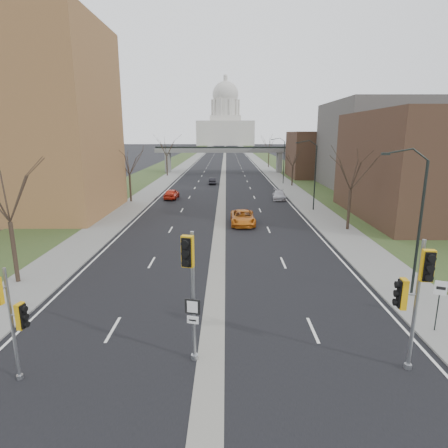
{
  "coord_description": "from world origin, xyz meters",
  "views": [
    {
      "loc": [
        0.66,
        -14.9,
        9.55
      ],
      "look_at": [
        0.52,
        8.89,
        3.8
      ],
      "focal_mm": 30.0,
      "sensor_mm": 36.0,
      "label": 1
    }
  ],
  "objects_px": {
    "car_right_near": "(243,218)",
    "car_right_mid": "(279,195)",
    "signal_pole_median": "(190,275)",
    "speed_limit_sign": "(439,297)",
    "car_left_near": "(172,194)",
    "signal_pole_right": "(415,289)",
    "signal_pole_left": "(10,311)",
    "car_left_far": "(212,181)"
  },
  "relations": [
    {
      "from": "signal_pole_right",
      "to": "car_right_near",
      "type": "relative_size",
      "value": 1.02
    },
    {
      "from": "signal_pole_median",
      "to": "signal_pole_right",
      "type": "distance_m",
      "value": 8.83
    },
    {
      "from": "signal_pole_median",
      "to": "car_right_near",
      "type": "distance_m",
      "value": 25.61
    },
    {
      "from": "car_left_near",
      "to": "car_right_mid",
      "type": "xyz_separation_m",
      "value": [
        16.09,
        -0.47,
        -0.11
      ]
    },
    {
      "from": "speed_limit_sign",
      "to": "car_left_far",
      "type": "bearing_deg",
      "value": 125.27
    },
    {
      "from": "speed_limit_sign",
      "to": "car_right_near",
      "type": "distance_m",
      "value": 24.12
    },
    {
      "from": "speed_limit_sign",
      "to": "signal_pole_right",
      "type": "bearing_deg",
      "value": -110.71
    },
    {
      "from": "signal_pole_right",
      "to": "car_right_mid",
      "type": "height_order",
      "value": "signal_pole_right"
    },
    {
      "from": "signal_pole_right",
      "to": "car_right_near",
      "type": "height_order",
      "value": "signal_pole_right"
    },
    {
      "from": "car_left_near",
      "to": "car_right_near",
      "type": "bearing_deg",
      "value": 124.28
    },
    {
      "from": "signal_pole_left",
      "to": "signal_pole_right",
      "type": "relative_size",
      "value": 0.84
    },
    {
      "from": "car_left_far",
      "to": "car_right_near",
      "type": "distance_m",
      "value": 33.71
    },
    {
      "from": "car_left_near",
      "to": "signal_pole_median",
      "type": "bearing_deg",
      "value": 102.01
    },
    {
      "from": "car_left_near",
      "to": "car_right_near",
      "type": "relative_size",
      "value": 0.82
    },
    {
      "from": "car_right_near",
      "to": "signal_pole_median",
      "type": "bearing_deg",
      "value": -97.87
    },
    {
      "from": "signal_pole_median",
      "to": "car_right_near",
      "type": "bearing_deg",
      "value": 96.94
    },
    {
      "from": "car_left_near",
      "to": "car_right_mid",
      "type": "relative_size",
      "value": 1.0
    },
    {
      "from": "signal_pole_right",
      "to": "car_right_mid",
      "type": "xyz_separation_m",
      "value": [
        0.52,
        41.53,
        -3.01
      ]
    },
    {
      "from": "car_right_mid",
      "to": "car_left_far",
      "type": "bearing_deg",
      "value": 126.73
    },
    {
      "from": "car_left_near",
      "to": "car_right_near",
      "type": "height_order",
      "value": "car_left_near"
    },
    {
      "from": "car_left_far",
      "to": "speed_limit_sign",
      "type": "bearing_deg",
      "value": 102.39
    },
    {
      "from": "signal_pole_median",
      "to": "signal_pole_right",
      "type": "bearing_deg",
      "value": 10.99
    },
    {
      "from": "signal_pole_left",
      "to": "speed_limit_sign",
      "type": "xyz_separation_m",
      "value": [
        18.43,
        3.93,
        -1.18
      ]
    },
    {
      "from": "car_left_far",
      "to": "car_right_mid",
      "type": "relative_size",
      "value": 0.82
    },
    {
      "from": "car_right_near",
      "to": "car_right_mid",
      "type": "distance_m",
      "value": 16.96
    },
    {
      "from": "signal_pole_left",
      "to": "car_right_mid",
      "type": "xyz_separation_m",
      "value": [
        16.01,
        42.31,
        -2.42
      ]
    },
    {
      "from": "signal_pole_median",
      "to": "signal_pole_left",
      "type": "bearing_deg",
      "value": -154.83
    },
    {
      "from": "signal_pole_median",
      "to": "speed_limit_sign",
      "type": "relative_size",
      "value": 2.22
    },
    {
      "from": "car_left_far",
      "to": "car_right_mid",
      "type": "xyz_separation_m",
      "value": [
        10.55,
        -17.58,
        0.04
      ]
    },
    {
      "from": "signal_pole_left",
      "to": "signal_pole_right",
      "type": "distance_m",
      "value": 15.52
    },
    {
      "from": "signal_pole_median",
      "to": "speed_limit_sign",
      "type": "bearing_deg",
      "value": 26.98
    },
    {
      "from": "speed_limit_sign",
      "to": "car_right_near",
      "type": "height_order",
      "value": "speed_limit_sign"
    },
    {
      "from": "speed_limit_sign",
      "to": "car_right_near",
      "type": "relative_size",
      "value": 0.47
    },
    {
      "from": "signal_pole_left",
      "to": "signal_pole_median",
      "type": "xyz_separation_m",
      "value": [
        6.68,
        1.29,
        0.93
      ]
    },
    {
      "from": "car_left_far",
      "to": "signal_pole_right",
      "type": "bearing_deg",
      "value": 98.97
    },
    {
      "from": "speed_limit_sign",
      "to": "signal_pole_left",
      "type": "bearing_deg",
      "value": -145.72
    },
    {
      "from": "car_left_near",
      "to": "car_left_far",
      "type": "relative_size",
      "value": 1.21
    },
    {
      "from": "signal_pole_median",
      "to": "car_left_far",
      "type": "height_order",
      "value": "signal_pole_median"
    },
    {
      "from": "speed_limit_sign",
      "to": "signal_pole_median",
      "type": "bearing_deg",
      "value": -145.07
    },
    {
      "from": "car_left_near",
      "to": "car_left_far",
      "type": "distance_m",
      "value": 17.98
    },
    {
      "from": "car_right_mid",
      "to": "car_right_near",
      "type": "bearing_deg",
      "value": -105.26
    },
    {
      "from": "signal_pole_left",
      "to": "signal_pole_right",
      "type": "bearing_deg",
      "value": 16.1
    }
  ]
}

